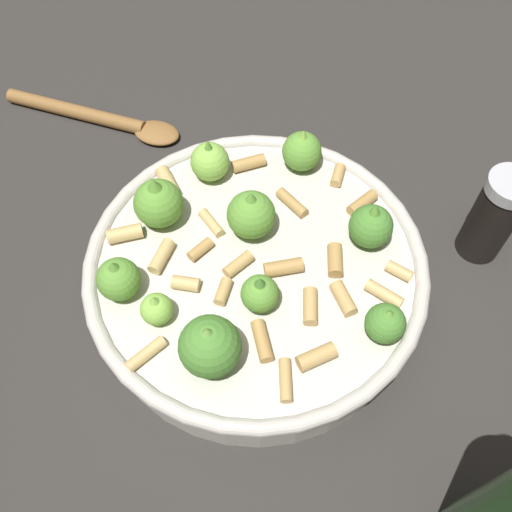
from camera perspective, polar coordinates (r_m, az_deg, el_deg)
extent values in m
plane|color=#2D2B28|center=(0.53, 0.00, -3.79)|extent=(2.40, 2.40, 0.00)
cylinder|color=beige|center=(0.50, 0.00, -2.29)|extent=(0.28, 0.28, 0.05)
torus|color=beige|center=(0.48, 0.00, -0.64)|extent=(0.29, 0.29, 0.01)
sphere|color=#609E38|center=(0.50, -9.85, 5.27)|extent=(0.04, 0.04, 0.04)
cone|color=#609E38|center=(0.48, -10.24, 6.91)|extent=(0.02, 0.02, 0.02)
sphere|color=#609E38|center=(0.48, -0.49, 4.19)|extent=(0.04, 0.04, 0.04)
cone|color=#609E38|center=(0.47, -0.51, 5.72)|extent=(0.02, 0.02, 0.02)
sphere|color=#4C8933|center=(0.45, 12.95, -6.65)|extent=(0.03, 0.03, 0.03)
cone|color=#609E38|center=(0.43, 13.32, -5.80)|extent=(0.02, 0.02, 0.01)
sphere|color=#4C8933|center=(0.49, 11.54, 2.97)|extent=(0.04, 0.04, 0.04)
cone|color=#609E38|center=(0.47, 11.95, 4.37)|extent=(0.02, 0.02, 0.02)
sphere|color=#609E38|center=(0.45, 0.39, -3.84)|extent=(0.03, 0.03, 0.03)
cone|color=#4C8933|center=(0.43, 0.40, -2.77)|extent=(0.01, 0.01, 0.01)
sphere|color=#8CC64C|center=(0.45, -10.02, -5.32)|extent=(0.03, 0.03, 0.03)
cone|color=#8CC64C|center=(0.44, -10.28, -4.53)|extent=(0.01, 0.01, 0.01)
sphere|color=#8CC64C|center=(0.53, -4.69, 9.49)|extent=(0.04, 0.04, 0.04)
cone|color=#609E38|center=(0.51, -4.84, 10.92)|extent=(0.01, 0.01, 0.02)
sphere|color=#4C8933|center=(0.42, -4.32, -9.24)|extent=(0.05, 0.05, 0.05)
cone|color=#75B247|center=(0.40, -4.52, -8.01)|extent=(0.02, 0.02, 0.01)
sphere|color=#609E38|center=(0.46, -13.74, -2.29)|extent=(0.04, 0.04, 0.04)
cone|color=#609E38|center=(0.45, -14.19, -1.15)|extent=(0.02, 0.02, 0.01)
sphere|color=#609E38|center=(0.53, 5.01, 10.41)|extent=(0.04, 0.04, 0.04)
cone|color=#8CC64C|center=(0.52, 5.16, 11.84)|extent=(0.01, 0.01, 0.02)
cylinder|color=tan|center=(0.50, -4.55, 3.36)|extent=(0.03, 0.02, 0.01)
cylinder|color=tan|center=(0.44, 6.13, -10.10)|extent=(0.03, 0.03, 0.01)
cylinder|color=tan|center=(0.45, 5.51, -5.08)|extent=(0.02, 0.03, 0.01)
cylinder|color=tan|center=(0.46, 8.84, -4.26)|extent=(0.03, 0.03, 0.01)
cylinder|color=tan|center=(0.48, 14.27, -1.49)|extent=(0.02, 0.01, 0.01)
cylinder|color=tan|center=(0.43, 3.00, -12.44)|extent=(0.02, 0.03, 0.01)
cylinder|color=tan|center=(0.46, -3.34, -3.60)|extent=(0.01, 0.02, 0.01)
cylinder|color=tan|center=(0.51, 3.66, 5.41)|extent=(0.03, 0.02, 0.01)
cylinder|color=tan|center=(0.52, 10.69, 5.29)|extent=(0.02, 0.03, 0.01)
cylinder|color=tan|center=(0.48, 8.01, -0.42)|extent=(0.02, 0.03, 0.01)
cylinder|color=tan|center=(0.48, -5.65, 0.67)|extent=(0.02, 0.03, 0.01)
cylinder|color=tan|center=(0.48, -9.54, -0.03)|extent=(0.01, 0.03, 0.01)
cylinder|color=tan|center=(0.44, 0.62, -8.59)|extent=(0.03, 0.03, 0.01)
cylinder|color=tan|center=(0.44, -11.07, -9.69)|extent=(0.02, 0.03, 0.01)
cylinder|color=tan|center=(0.54, -0.75, 9.38)|extent=(0.03, 0.03, 0.01)
cylinder|color=tan|center=(0.47, 2.91, -0.88)|extent=(0.03, 0.03, 0.01)
cylinder|color=tan|center=(0.53, -8.91, 7.42)|extent=(0.03, 0.03, 0.01)
cylinder|color=tan|center=(0.47, -1.81, -0.85)|extent=(0.02, 0.03, 0.01)
cylinder|color=tan|center=(0.54, 8.28, 8.09)|extent=(0.01, 0.02, 0.01)
cylinder|color=tan|center=(0.47, 12.83, -3.76)|extent=(0.03, 0.02, 0.01)
cylinder|color=tan|center=(0.47, -7.13, -2.77)|extent=(0.02, 0.02, 0.01)
cylinder|color=tan|center=(0.50, -13.12, 2.22)|extent=(0.03, 0.03, 0.01)
cylinder|color=black|center=(0.56, 22.73, 3.32)|extent=(0.04, 0.04, 0.09)
cylinder|color=silver|center=(0.53, 24.49, 6.47)|extent=(0.04, 0.04, 0.01)
cylinder|color=olive|center=(0.70, -17.79, 13.75)|extent=(0.17, 0.02, 0.02)
ellipsoid|color=olive|center=(0.65, -10.01, 12.17)|extent=(0.05, 0.04, 0.01)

